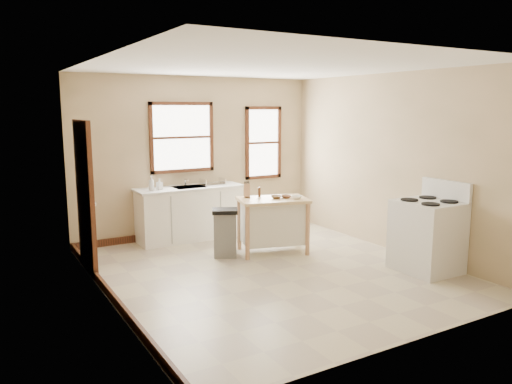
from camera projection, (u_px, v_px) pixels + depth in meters
floor at (272, 271)px, 6.98m from camera, size 5.00×5.00×0.00m
ceiling at (273, 66)px, 6.52m from camera, size 5.00×5.00×0.00m
wall_back at (198, 157)px, 8.88m from camera, size 4.50×0.04×2.80m
wall_left at (104, 185)px, 5.63m from camera, size 0.04×5.00×2.80m
wall_right at (393, 163)px, 7.87m from camera, size 0.04×5.00×2.80m
window_main at (182, 137)px, 8.65m from camera, size 1.17×0.06×1.22m
window_side at (263, 143)px, 9.50m from camera, size 0.77×0.06×1.37m
door_left at (85, 197)px, 6.82m from camera, size 0.06×0.90×2.10m
baseboard_back at (200, 230)px, 9.08m from camera, size 4.50×0.04×0.12m
baseboard_left at (112, 297)px, 5.87m from camera, size 0.04×5.00×0.12m
sink_counter at (190, 213)px, 8.63m from camera, size 1.86×0.62×0.92m
faucet at (185, 179)px, 8.69m from camera, size 0.03×0.03×0.22m
soap_bottle_a at (151, 183)px, 8.13m from camera, size 0.12×0.12×0.24m
soap_bottle_b at (159, 184)px, 8.24m from camera, size 0.10×0.10×0.18m
dish_rack at (213, 182)px, 8.76m from camera, size 0.47×0.40×0.10m
kitchen_island at (273, 225)px, 7.83m from camera, size 1.20×0.94×0.86m
knife_block at (247, 191)px, 7.84m from camera, size 0.14×0.14×0.20m
pepper_grinder at (259, 192)px, 7.90m from camera, size 0.06×0.06×0.15m
bowl_a at (276, 197)px, 7.76m from camera, size 0.24×0.24×0.04m
bowl_b at (286, 197)px, 7.81m from camera, size 0.18×0.18×0.04m
bowl_c at (297, 197)px, 7.72m from camera, size 0.23×0.23×0.05m
trash_bin at (225, 233)px, 7.62m from camera, size 0.48×0.46×0.74m
gas_stove at (428, 227)px, 6.91m from camera, size 0.79×0.81×1.26m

